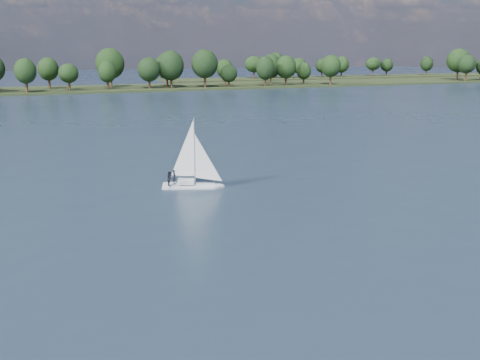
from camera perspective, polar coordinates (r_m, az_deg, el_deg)
name	(u,v)px	position (r m, az deg, el deg)	size (l,w,h in m)	color
ground	(115,127)	(111.60, -13.22, 5.54)	(700.00, 700.00, 0.00)	#233342
far_shore	(68,90)	(222.44, -17.92, 9.08)	(660.00, 40.00, 1.50)	black
far_shore_back	(347,78)	(322.59, 11.38, 10.66)	(220.00, 30.00, 1.40)	black
sailboat	(189,168)	(59.65, -5.47, 1.31)	(6.48, 3.81, 8.24)	silver
treeline	(46,69)	(217.81, -19.99, 11.02)	(563.24, 73.25, 18.06)	black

